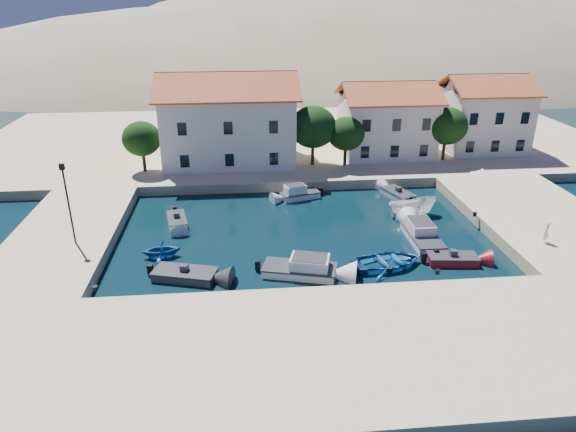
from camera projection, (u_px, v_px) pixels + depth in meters
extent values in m
plane|color=black|center=(321.00, 299.00, 33.33)|extent=(400.00, 400.00, 0.00)
cube|color=#D2B690|center=(338.00, 352.00, 27.65)|extent=(52.00, 12.00, 1.00)
cube|color=#D2B690|center=(539.00, 219.00, 44.06)|extent=(11.00, 20.00, 1.00)
cube|color=#D2B690|center=(64.00, 238.00, 40.61)|extent=(8.00, 20.00, 1.00)
cube|color=#D2B690|center=(292.00, 140.00, 68.02)|extent=(80.00, 36.00, 1.00)
ellipsoid|color=gray|center=(222.00, 146.00, 140.90)|extent=(198.00, 126.00, 72.00)
ellipsoid|color=gray|center=(364.00, 141.00, 165.09)|extent=(220.00, 176.00, 99.00)
cube|color=white|center=(229.00, 128.00, 56.50)|extent=(14.00, 9.00, 7.50)
pyramid|color=brown|center=(227.00, 83.00, 54.58)|extent=(14.70, 9.45, 2.20)
cube|color=white|center=(386.00, 126.00, 59.19)|extent=(10.00, 8.00, 6.50)
pyramid|color=brown|center=(389.00, 90.00, 57.54)|extent=(10.50, 8.40, 1.80)
cube|color=white|center=(482.00, 120.00, 61.05)|extent=(9.00, 8.00, 7.00)
pyramid|color=brown|center=(488.00, 82.00, 59.30)|extent=(9.45, 8.40, 1.80)
cylinder|color=#382314|center=(144.00, 160.00, 53.97)|extent=(0.36, 0.36, 2.50)
ellipsoid|color=black|center=(142.00, 139.00, 53.07)|extent=(4.00, 4.00, 3.60)
cylinder|color=#382314|center=(313.00, 151.00, 55.90)|extent=(0.36, 0.36, 3.00)
ellipsoid|color=black|center=(313.00, 127.00, 54.83)|extent=(5.00, 5.00, 4.50)
cylinder|color=#382314|center=(345.00, 154.00, 55.84)|extent=(0.36, 0.36, 2.50)
ellipsoid|color=black|center=(346.00, 134.00, 54.95)|extent=(4.00, 4.00, 3.60)
cylinder|color=#382314|center=(444.00, 148.00, 57.71)|extent=(0.36, 0.36, 2.75)
ellipsoid|color=black|center=(447.00, 126.00, 56.73)|extent=(4.60, 4.60, 4.14)
cylinder|color=black|center=(69.00, 206.00, 37.52)|extent=(0.14, 0.14, 6.00)
cube|color=black|center=(62.00, 167.00, 36.33)|extent=(0.35, 0.25, 0.45)
cylinder|color=black|center=(95.00, 289.00, 32.35)|extent=(0.36, 0.36, 0.30)
cylinder|color=black|center=(438.00, 272.00, 34.30)|extent=(0.36, 0.36, 0.30)
cylinder|color=black|center=(475.00, 214.00, 43.29)|extent=(0.36, 0.36, 0.30)
cube|color=#2F2F33|center=(185.00, 275.00, 35.71)|extent=(4.62, 2.99, 0.90)
cube|color=#2F2F33|center=(185.00, 271.00, 35.58)|extent=(4.73, 3.05, 0.10)
cube|color=#2F2F33|center=(184.00, 268.00, 35.49)|extent=(0.62, 0.62, 0.50)
cube|color=white|center=(300.00, 271.00, 36.24)|extent=(5.42, 3.39, 0.90)
cube|color=#2F2F33|center=(300.00, 267.00, 36.11)|extent=(5.54, 3.46, 0.10)
cube|color=white|center=(300.00, 262.00, 35.97)|extent=(3.05, 2.46, 0.90)
imported|color=#1B5895|center=(388.00, 266.00, 37.37)|extent=(5.86, 4.70, 1.08)
cube|color=maroon|center=(452.00, 260.00, 37.79)|extent=(3.67, 1.94, 0.90)
cube|color=#2F2F33|center=(453.00, 256.00, 37.66)|extent=(3.75, 1.98, 0.10)
cube|color=#2F2F33|center=(453.00, 253.00, 37.57)|extent=(0.55, 0.55, 0.50)
cube|color=white|center=(422.00, 238.00, 41.18)|extent=(2.16, 5.20, 0.90)
cube|color=#2F2F33|center=(423.00, 234.00, 41.05)|extent=(2.20, 5.33, 0.10)
cube|color=white|center=(423.00, 230.00, 40.90)|extent=(1.82, 2.76, 0.90)
imported|color=white|center=(411.00, 215.00, 46.04)|extent=(4.70, 2.25, 1.75)
cube|color=white|center=(398.00, 195.00, 50.04)|extent=(2.86, 4.05, 0.90)
cube|color=#2F2F33|center=(398.00, 192.00, 49.91)|extent=(2.92, 4.14, 0.10)
cube|color=#2F2F33|center=(399.00, 190.00, 49.83)|extent=(0.64, 0.64, 0.50)
imported|color=#1B5895|center=(162.00, 257.00, 38.75)|extent=(3.14, 2.80, 1.52)
cube|color=white|center=(177.00, 221.00, 44.25)|extent=(2.10, 3.59, 0.90)
cube|color=#2F2F33|center=(177.00, 218.00, 44.11)|extent=(2.14, 3.67, 0.10)
cube|color=#2F2F33|center=(177.00, 215.00, 44.03)|extent=(0.58, 0.58, 0.50)
cube|color=white|center=(300.00, 196.00, 49.80)|extent=(3.97, 2.58, 0.90)
cube|color=#2F2F33|center=(300.00, 193.00, 49.67)|extent=(4.07, 2.64, 0.10)
cube|color=white|center=(300.00, 189.00, 49.52)|extent=(2.25, 1.84, 0.90)
imported|color=white|center=(546.00, 232.00, 38.45)|extent=(0.72, 0.68, 1.65)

